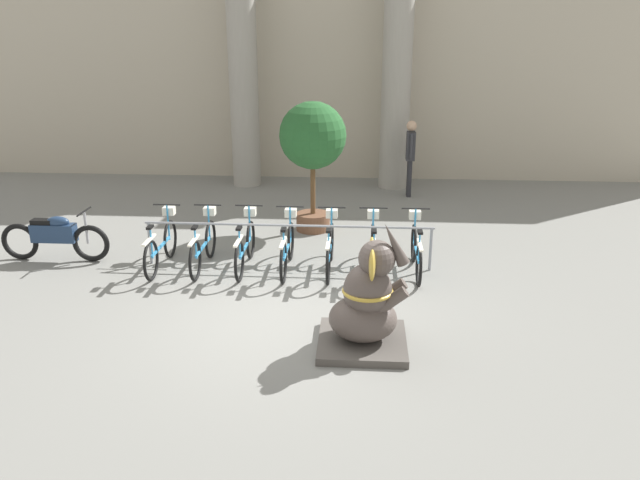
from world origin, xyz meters
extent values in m
plane|color=slate|center=(0.00, 0.00, 0.00)|extent=(60.00, 60.00, 0.00)
cube|color=#B2A893|center=(0.00, 8.60, 3.00)|extent=(20.00, 0.20, 6.00)
cylinder|color=gray|center=(-1.87, 7.60, 2.50)|extent=(0.71, 0.71, 5.00)
cylinder|color=gray|center=(1.87, 7.60, 2.50)|extent=(0.71, 0.71, 5.00)
cylinder|color=gray|center=(-2.56, 1.95, 0.38)|extent=(0.05, 0.05, 0.75)
cylinder|color=gray|center=(2.26, 1.95, 0.38)|extent=(0.05, 0.05, 0.75)
cylinder|color=gray|center=(-0.15, 1.95, 0.75)|extent=(4.91, 0.04, 0.04)
torus|color=black|center=(-2.31, 2.30, 0.34)|extent=(0.05, 0.68, 0.68)
torus|color=black|center=(-2.31, 1.23, 0.34)|extent=(0.05, 0.68, 0.68)
cube|color=#338CC6|center=(-2.31, 1.77, 0.39)|extent=(0.04, 0.97, 0.04)
cube|color=silver|center=(-2.31, 1.23, 0.69)|extent=(0.06, 0.56, 0.03)
cylinder|color=#338CC6|center=(-2.31, 1.33, 0.60)|extent=(0.03, 0.03, 0.52)
cube|color=black|center=(-2.31, 1.33, 0.87)|extent=(0.08, 0.18, 0.04)
cylinder|color=#338CC6|center=(-2.31, 2.26, 0.66)|extent=(0.03, 0.03, 0.64)
cylinder|color=black|center=(-2.31, 2.26, 0.98)|extent=(0.48, 0.03, 0.03)
cube|color=silver|center=(-2.31, 2.36, 0.84)|extent=(0.20, 0.16, 0.14)
torus|color=black|center=(-1.59, 2.33, 0.34)|extent=(0.05, 0.68, 0.68)
torus|color=black|center=(-1.59, 1.26, 0.34)|extent=(0.05, 0.68, 0.68)
cube|color=#338CC6|center=(-1.59, 1.80, 0.39)|extent=(0.04, 0.97, 0.04)
cube|color=silver|center=(-1.59, 1.26, 0.69)|extent=(0.06, 0.56, 0.03)
cylinder|color=#338CC6|center=(-1.59, 1.36, 0.60)|extent=(0.03, 0.03, 0.52)
cube|color=black|center=(-1.59, 1.36, 0.87)|extent=(0.08, 0.18, 0.04)
cylinder|color=#338CC6|center=(-1.59, 2.29, 0.66)|extent=(0.03, 0.03, 0.64)
cylinder|color=black|center=(-1.59, 2.29, 0.98)|extent=(0.48, 0.03, 0.03)
cube|color=silver|center=(-1.59, 2.39, 0.84)|extent=(0.20, 0.16, 0.14)
torus|color=black|center=(-0.87, 2.35, 0.34)|extent=(0.05, 0.68, 0.68)
torus|color=black|center=(-0.87, 1.28, 0.34)|extent=(0.05, 0.68, 0.68)
cube|color=#338CC6|center=(-0.87, 1.81, 0.39)|extent=(0.04, 0.97, 0.04)
cube|color=silver|center=(-0.87, 1.28, 0.69)|extent=(0.06, 0.56, 0.03)
cylinder|color=#338CC6|center=(-0.87, 1.38, 0.60)|extent=(0.03, 0.03, 0.52)
cube|color=black|center=(-0.87, 1.38, 0.87)|extent=(0.08, 0.18, 0.04)
cylinder|color=#338CC6|center=(-0.87, 2.31, 0.66)|extent=(0.03, 0.03, 0.64)
cylinder|color=black|center=(-0.87, 2.31, 0.98)|extent=(0.48, 0.03, 0.03)
cube|color=silver|center=(-0.87, 2.41, 0.84)|extent=(0.20, 0.16, 0.14)
torus|color=black|center=(-0.15, 2.32, 0.34)|extent=(0.05, 0.68, 0.68)
torus|color=black|center=(-0.15, 1.25, 0.34)|extent=(0.05, 0.68, 0.68)
cube|color=#338CC6|center=(-0.15, 1.79, 0.39)|extent=(0.04, 0.97, 0.04)
cube|color=silver|center=(-0.15, 1.25, 0.69)|extent=(0.06, 0.56, 0.03)
cylinder|color=#338CC6|center=(-0.15, 1.35, 0.60)|extent=(0.03, 0.03, 0.52)
cube|color=black|center=(-0.15, 1.35, 0.87)|extent=(0.08, 0.18, 0.04)
cylinder|color=#338CC6|center=(-0.15, 2.28, 0.66)|extent=(0.03, 0.03, 0.64)
cylinder|color=black|center=(-0.15, 2.28, 0.98)|extent=(0.48, 0.03, 0.03)
cube|color=silver|center=(-0.15, 2.38, 0.84)|extent=(0.20, 0.16, 0.14)
torus|color=black|center=(0.57, 2.33, 0.34)|extent=(0.05, 0.68, 0.68)
torus|color=black|center=(0.57, 1.26, 0.34)|extent=(0.05, 0.68, 0.68)
cube|color=#338CC6|center=(0.57, 1.79, 0.39)|extent=(0.04, 0.97, 0.04)
cube|color=silver|center=(0.57, 1.26, 0.69)|extent=(0.06, 0.56, 0.03)
cylinder|color=#338CC6|center=(0.57, 1.36, 0.60)|extent=(0.03, 0.03, 0.52)
cube|color=black|center=(0.57, 1.36, 0.87)|extent=(0.08, 0.18, 0.04)
cylinder|color=#338CC6|center=(0.57, 2.29, 0.66)|extent=(0.03, 0.03, 0.64)
cylinder|color=black|center=(0.57, 2.29, 0.98)|extent=(0.48, 0.03, 0.03)
cube|color=silver|center=(0.57, 2.39, 0.84)|extent=(0.20, 0.16, 0.14)
torus|color=black|center=(1.29, 2.34, 0.34)|extent=(0.05, 0.68, 0.68)
torus|color=black|center=(1.29, 1.27, 0.34)|extent=(0.05, 0.68, 0.68)
cube|color=#338CC6|center=(1.29, 1.80, 0.39)|extent=(0.04, 0.97, 0.04)
cube|color=silver|center=(1.29, 1.27, 0.69)|extent=(0.06, 0.56, 0.03)
cylinder|color=#338CC6|center=(1.29, 1.37, 0.60)|extent=(0.03, 0.03, 0.52)
cube|color=black|center=(1.29, 1.37, 0.87)|extent=(0.08, 0.18, 0.04)
cylinder|color=#338CC6|center=(1.29, 2.30, 0.66)|extent=(0.03, 0.03, 0.64)
cylinder|color=black|center=(1.29, 2.30, 0.98)|extent=(0.48, 0.03, 0.03)
cube|color=silver|center=(1.29, 2.40, 0.84)|extent=(0.20, 0.16, 0.14)
torus|color=black|center=(2.01, 2.35, 0.34)|extent=(0.05, 0.68, 0.68)
torus|color=black|center=(2.01, 1.28, 0.34)|extent=(0.05, 0.68, 0.68)
cube|color=#338CC6|center=(2.01, 1.81, 0.39)|extent=(0.04, 0.97, 0.04)
cube|color=silver|center=(2.01, 1.28, 0.69)|extent=(0.06, 0.56, 0.03)
cylinder|color=#338CC6|center=(2.01, 1.38, 0.60)|extent=(0.03, 0.03, 0.52)
cube|color=black|center=(2.01, 1.38, 0.87)|extent=(0.08, 0.18, 0.04)
cylinder|color=#338CC6|center=(2.01, 2.31, 0.66)|extent=(0.03, 0.03, 0.64)
cylinder|color=black|center=(2.01, 2.31, 0.98)|extent=(0.48, 0.03, 0.03)
cube|color=silver|center=(2.01, 2.41, 0.84)|extent=(0.20, 0.16, 0.14)
cube|color=#4C4742|center=(1.12, -0.73, 0.05)|extent=(1.14, 1.14, 0.10)
ellipsoid|color=#4C423D|center=(1.12, -0.73, 0.39)|extent=(0.88, 0.78, 0.57)
ellipsoid|color=#4C423D|center=(1.18, -0.73, 0.78)|extent=(0.62, 0.57, 0.73)
sphere|color=#4C423D|center=(1.28, -0.73, 1.22)|extent=(0.47, 0.47, 0.47)
ellipsoid|color=#B79333|center=(1.22, -0.50, 1.22)|extent=(0.08, 0.33, 0.39)
ellipsoid|color=#B79333|center=(1.22, -0.97, 1.22)|extent=(0.08, 0.33, 0.39)
cone|color=#4C423D|center=(1.49, -0.73, 1.42)|extent=(0.40, 0.17, 0.59)
cylinder|color=#4C423D|center=(1.46, -0.60, 0.70)|extent=(0.46, 0.16, 0.41)
cylinder|color=#4C423D|center=(1.46, -0.86, 0.70)|extent=(0.46, 0.16, 0.41)
torus|color=#B79333|center=(1.18, -0.73, 0.78)|extent=(0.65, 0.65, 0.05)
torus|color=black|center=(-3.63, 1.99, 0.33)|extent=(0.66, 0.09, 0.66)
torus|color=black|center=(-4.91, 1.99, 0.33)|extent=(0.66, 0.09, 0.66)
cube|color=navy|center=(-4.27, 1.99, 0.51)|extent=(0.77, 0.22, 0.32)
ellipsoid|color=navy|center=(-4.17, 1.99, 0.71)|extent=(0.40, 0.20, 0.20)
cube|color=black|center=(-4.45, 1.99, 0.71)|extent=(0.36, 0.18, 0.08)
cylinder|color=#99999E|center=(-3.68, 1.99, 0.61)|extent=(0.04, 0.04, 0.56)
cylinder|color=black|center=(-3.68, 1.99, 0.91)|extent=(0.03, 0.55, 0.03)
cylinder|color=#28282D|center=(2.22, 6.82, 0.44)|extent=(0.11, 0.11, 0.89)
cylinder|color=#28282D|center=(2.22, 6.65, 0.44)|extent=(0.11, 0.11, 0.89)
cube|color=#333338|center=(2.22, 6.73, 1.22)|extent=(0.20, 0.32, 0.67)
sphere|color=tan|center=(2.22, 6.73, 1.69)|extent=(0.24, 0.24, 0.24)
cylinder|color=#333338|center=(2.22, 6.93, 1.25)|extent=(0.07, 0.07, 0.60)
cylinder|color=#333338|center=(2.22, 6.53, 1.25)|extent=(0.07, 0.07, 0.60)
cylinder|color=brown|center=(0.11, 3.99, 0.17)|extent=(0.68, 0.68, 0.35)
cylinder|color=brown|center=(0.11, 3.99, 0.87)|extent=(0.10, 0.10, 1.05)
sphere|color=#235628|center=(0.11, 3.99, 1.92)|extent=(1.30, 1.30, 1.30)
camera|label=1|loc=(1.05, -7.97, 4.00)|focal=35.00mm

